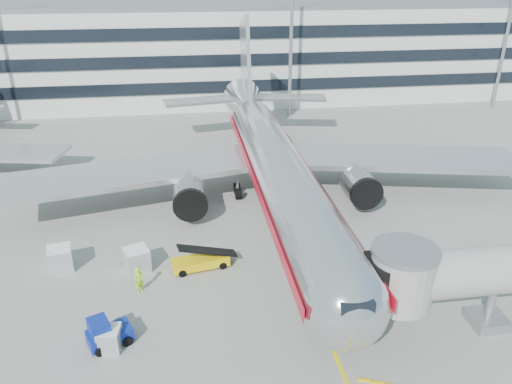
{
  "coord_description": "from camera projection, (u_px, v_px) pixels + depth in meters",
  "views": [
    {
      "loc": [
        -8.1,
        -31.39,
        21.22
      ],
      "look_at": [
        -2.52,
        5.99,
        4.0
      ],
      "focal_mm": 35.0,
      "sensor_mm": 36.0,
      "label": 1
    }
  ],
  "objects": [
    {
      "name": "ramp_worker",
      "position": [
        139.0,
        280.0,
        35.09
      ],
      "size": [
        0.87,
        0.87,
        2.03
      ],
      "primitive_type": "imported",
      "rotation": [
        0.0,
        0.0,
        0.78
      ],
      "color": "#BAFB1A",
      "rests_on": "ground"
    },
    {
      "name": "belt_loader",
      "position": [
        200.0,
        261.0,
        38.11
      ],
      "size": [
        4.64,
        2.37,
        2.17
      ],
      "color": "#E4B809",
      "rests_on": "ground"
    },
    {
      "name": "ground",
      "position": [
        300.0,
        270.0,
        38.13
      ],
      "size": [
        180.0,
        180.0,
        0.0
      ],
      "primitive_type": "plane",
      "color": "gray",
      "rests_on": "ground"
    },
    {
      "name": "terminal",
      "position": [
        226.0,
        50.0,
        87.06
      ],
      "size": [
        150.0,
        24.25,
        15.6
      ],
      "color": "silver",
      "rests_on": "ground"
    },
    {
      "name": "cargo_container_front",
      "position": [
        109.0,
        339.0,
        29.99
      ],
      "size": [
        1.52,
        1.52,
        1.46
      ],
      "color": "silver",
      "rests_on": "ground"
    },
    {
      "name": "cargo_container_right",
      "position": [
        137.0,
        260.0,
        37.71
      ],
      "size": [
        2.21,
        2.21,
        1.83
      ],
      "color": "silver",
      "rests_on": "ground"
    },
    {
      "name": "light_mast_centre",
      "position": [
        292.0,
        14.0,
        70.84
      ],
      "size": [
        2.4,
        1.2,
        25.45
      ],
      "color": "gray",
      "rests_on": "ground"
    },
    {
      "name": "baggage_tug",
      "position": [
        107.0,
        333.0,
        30.26
      ],
      "size": [
        2.99,
        2.47,
        1.96
      ],
      "color": "navy",
      "rests_on": "ground"
    },
    {
      "name": "main_jet",
      "position": [
        273.0,
        163.0,
        46.93
      ],
      "size": [
        50.95,
        48.7,
        16.06
      ],
      "color": "silver",
      "rests_on": "ground"
    },
    {
      "name": "lead_in_line",
      "position": [
        276.0,
        211.0,
        47.13
      ],
      "size": [
        0.25,
        70.0,
        0.01
      ],
      "primitive_type": "cube",
      "color": "yellow",
      "rests_on": "ground"
    },
    {
      "name": "cargo_container_left",
      "position": [
        60.0,
        259.0,
        37.86
      ],
      "size": [
        2.03,
        2.03,
        1.83
      ],
      "color": "silver",
      "rests_on": "ground"
    },
    {
      "name": "light_mast_east",
      "position": [
        512.0,
        11.0,
        75.41
      ],
      "size": [
        2.4,
        1.2,
        25.45
      ],
      "color": "gray",
      "rests_on": "ground"
    }
  ]
}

